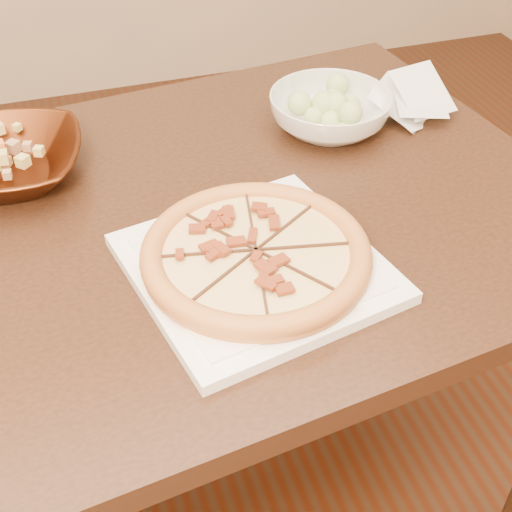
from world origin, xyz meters
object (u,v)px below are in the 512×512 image
at_px(bronze_bowl, 3,163).
at_px(pizza, 256,254).
at_px(dining_table, 162,278).
at_px(plate, 256,267).
at_px(salad_bowl, 330,112).

bearing_deg(bronze_bowl, pizza, -47.57).
bearing_deg(dining_table, bronze_bowl, 137.48).
xyz_separation_m(dining_table, plate, (0.11, -0.15, 0.12)).
bearing_deg(plate, dining_table, 125.01).
bearing_deg(bronze_bowl, dining_table, -42.52).
bearing_deg(salad_bowl, dining_table, -153.55).
bearing_deg(dining_table, pizza, -55.00).
height_order(plate, pizza, pizza).
bearing_deg(pizza, plate, -52.38).
distance_m(bronze_bowl, salad_bowl, 0.56).
bearing_deg(salad_bowl, pizza, -126.45).
xyz_separation_m(plate, bronze_bowl, (-0.31, 0.34, 0.02)).
distance_m(pizza, salad_bowl, 0.41).
height_order(plate, bronze_bowl, bronze_bowl).
height_order(bronze_bowl, salad_bowl, salad_bowl).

